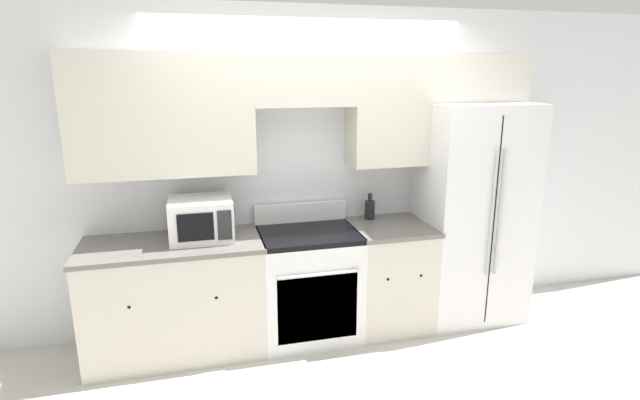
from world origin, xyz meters
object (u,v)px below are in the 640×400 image
Objects in this scene: refrigerator at (469,212)px; microwave at (201,219)px; oven_range at (309,283)px; bottle at (370,209)px.

refrigerator is 4.05× the size of microwave.
oven_range is 0.81m from bottle.
microwave is (-0.81, 0.04, 0.59)m from oven_range.
refrigerator reaches higher than bottle.
oven_range is 1.00m from microwave.
oven_range is at bearing -177.60° from refrigerator.
microwave reaches higher than oven_range.
bottle is (-0.85, 0.15, 0.04)m from refrigerator.
microwave is at bearing 177.20° from oven_range.
refrigerator is 0.86m from bottle.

